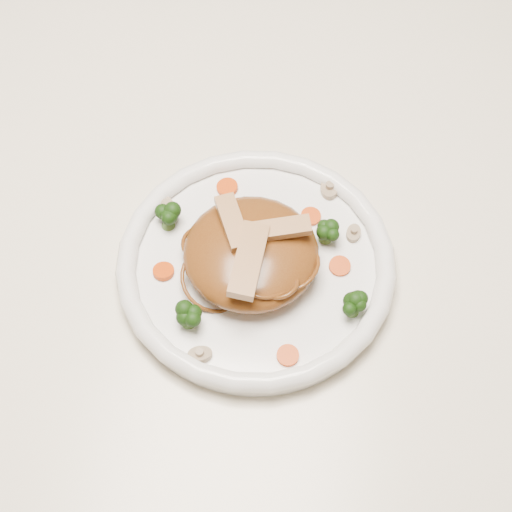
# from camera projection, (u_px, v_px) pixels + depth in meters

# --- Properties ---
(ground) EXTENTS (4.00, 4.00, 0.00)m
(ground) POSITION_uv_depth(u_px,v_px,m) (216.00, 425.00, 1.46)
(ground) COLOR brown
(ground) RESTS_ON ground
(table) EXTENTS (1.20, 0.80, 0.75)m
(table) POSITION_uv_depth(u_px,v_px,m) (191.00, 242.00, 0.90)
(table) COLOR beige
(table) RESTS_ON ground
(plate) EXTENTS (0.35, 0.35, 0.02)m
(plate) POSITION_uv_depth(u_px,v_px,m) (256.00, 268.00, 0.76)
(plate) COLOR white
(plate) RESTS_ON table
(noodle_mound) EXTENTS (0.16, 0.16, 0.04)m
(noodle_mound) POSITION_uv_depth(u_px,v_px,m) (251.00, 253.00, 0.74)
(noodle_mound) COLOR brown
(noodle_mound) RESTS_ON plate
(chicken_a) EXTENTS (0.06, 0.04, 0.01)m
(chicken_a) POSITION_uv_depth(u_px,v_px,m) (280.00, 229.00, 0.72)
(chicken_a) COLOR tan
(chicken_a) RESTS_ON noodle_mound
(chicken_b) EXTENTS (0.04, 0.06, 0.01)m
(chicken_b) POSITION_uv_depth(u_px,v_px,m) (232.00, 222.00, 0.72)
(chicken_b) COLOR tan
(chicken_b) RESTS_ON noodle_mound
(chicken_c) EXTENTS (0.03, 0.08, 0.01)m
(chicken_c) POSITION_uv_depth(u_px,v_px,m) (248.00, 260.00, 0.70)
(chicken_c) COLOR tan
(chicken_c) RESTS_ON noodle_mound
(broccoli_0) EXTENTS (0.03, 0.03, 0.03)m
(broccoli_0) POSITION_uv_depth(u_px,v_px,m) (326.00, 230.00, 0.76)
(broccoli_0) COLOR #14360B
(broccoli_0) RESTS_ON plate
(broccoli_1) EXTENTS (0.03, 0.03, 0.03)m
(broccoli_1) POSITION_uv_depth(u_px,v_px,m) (167.00, 218.00, 0.77)
(broccoli_1) COLOR #14360B
(broccoli_1) RESTS_ON plate
(broccoli_2) EXTENTS (0.03, 0.03, 0.03)m
(broccoli_2) POSITION_uv_depth(u_px,v_px,m) (187.00, 315.00, 0.71)
(broccoli_2) COLOR #14360B
(broccoli_2) RESTS_ON plate
(broccoli_3) EXTENTS (0.03, 0.03, 0.03)m
(broccoli_3) POSITION_uv_depth(u_px,v_px,m) (353.00, 303.00, 0.71)
(broccoli_3) COLOR #14360B
(broccoli_3) RESTS_ON plate
(carrot_0) EXTENTS (0.03, 0.03, 0.00)m
(carrot_0) POSITION_uv_depth(u_px,v_px,m) (311.00, 217.00, 0.78)
(carrot_0) COLOR #EC4808
(carrot_0) RESTS_ON plate
(carrot_1) EXTENTS (0.03, 0.03, 0.00)m
(carrot_1) POSITION_uv_depth(u_px,v_px,m) (164.00, 271.00, 0.75)
(carrot_1) COLOR #EC4808
(carrot_1) RESTS_ON plate
(carrot_2) EXTENTS (0.02, 0.02, 0.00)m
(carrot_2) POSITION_uv_depth(u_px,v_px,m) (340.00, 266.00, 0.75)
(carrot_2) COLOR #EC4808
(carrot_2) RESTS_ON plate
(carrot_3) EXTENTS (0.02, 0.02, 0.00)m
(carrot_3) POSITION_uv_depth(u_px,v_px,m) (227.00, 187.00, 0.80)
(carrot_3) COLOR #EC4808
(carrot_3) RESTS_ON plate
(carrot_4) EXTENTS (0.03, 0.03, 0.00)m
(carrot_4) POSITION_uv_depth(u_px,v_px,m) (288.00, 355.00, 0.70)
(carrot_4) COLOR #EC4808
(carrot_4) RESTS_ON plate
(mushroom_0) EXTENTS (0.03, 0.03, 0.01)m
(mushroom_0) POSITION_uv_depth(u_px,v_px,m) (200.00, 355.00, 0.70)
(mushroom_0) COLOR tan
(mushroom_0) RESTS_ON plate
(mushroom_1) EXTENTS (0.02, 0.02, 0.01)m
(mushroom_1) POSITION_uv_depth(u_px,v_px,m) (353.00, 233.00, 0.77)
(mushroom_1) COLOR tan
(mushroom_1) RESTS_ON plate
(mushroom_2) EXTENTS (0.04, 0.04, 0.01)m
(mushroom_2) POSITION_uv_depth(u_px,v_px,m) (166.00, 206.00, 0.79)
(mushroom_2) COLOR tan
(mushroom_2) RESTS_ON plate
(mushroom_3) EXTENTS (0.03, 0.03, 0.01)m
(mushroom_3) POSITION_uv_depth(u_px,v_px,m) (329.00, 188.00, 0.80)
(mushroom_3) COLOR tan
(mushroom_3) RESTS_ON plate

